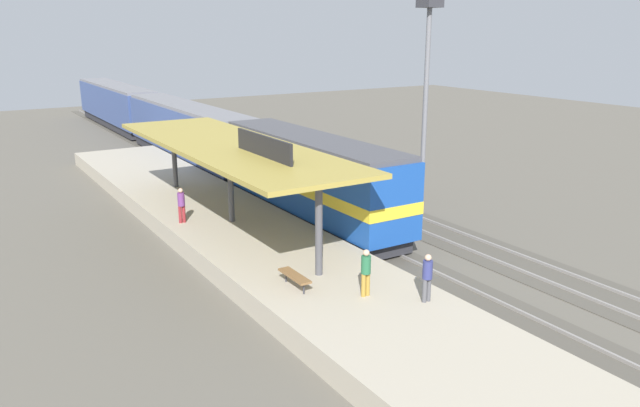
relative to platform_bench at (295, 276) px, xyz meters
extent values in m
plane|color=#5B564C|center=(8.00, 8.61, -1.34)|extent=(120.00, 120.00, 0.00)
cube|color=#4E4941|center=(6.00, 8.61, -1.32)|extent=(3.20, 110.00, 0.04)
cube|color=gray|center=(5.28, 8.61, -1.26)|extent=(0.10, 110.00, 0.16)
cube|color=gray|center=(6.72, 8.61, -1.26)|extent=(0.10, 110.00, 0.16)
cube|color=#4E4941|center=(10.60, 8.61, -1.32)|extent=(3.20, 110.00, 0.04)
cube|color=gray|center=(9.88, 8.61, -1.26)|extent=(0.10, 110.00, 0.16)
cube|color=gray|center=(11.32, 8.61, -1.26)|extent=(0.10, 110.00, 0.16)
cube|color=#A89E89|center=(1.40, 8.61, -0.89)|extent=(6.00, 44.00, 0.90)
cylinder|color=#47474C|center=(1.40, 0.61, 1.36)|extent=(0.28, 0.28, 3.60)
cylinder|color=#47474C|center=(1.40, 8.61, 1.36)|extent=(0.28, 0.28, 3.60)
cylinder|color=#47474C|center=(1.40, 16.61, 1.36)|extent=(0.28, 0.28, 3.60)
cube|color=#A38E3D|center=(1.40, 8.61, 3.26)|extent=(5.20, 18.00, 0.20)
cube|color=black|center=(1.40, 5.01, 3.81)|extent=(0.12, 4.80, 0.90)
cylinder|color=#333338|center=(0.00, -0.65, -0.23)|extent=(0.07, 0.07, 0.42)
cylinder|color=#333338|center=(0.00, 0.65, -0.23)|extent=(0.07, 0.07, 0.42)
cube|color=brown|center=(0.00, 0.00, 0.02)|extent=(0.44, 1.70, 0.08)
cube|color=#28282D|center=(6.00, 8.90, -0.83)|extent=(2.60, 13.60, 0.70)
cube|color=#19479E|center=(6.00, 8.90, 1.27)|extent=(2.90, 14.40, 3.50)
cube|color=#47474C|center=(6.00, 8.90, 3.14)|extent=(2.78, 14.11, 0.24)
cube|color=yellow|center=(6.00, 8.90, 1.00)|extent=(2.93, 14.43, 0.56)
cube|color=#28282D|center=(6.00, 26.90, -0.83)|extent=(2.60, 19.20, 0.70)
cube|color=#384C84|center=(6.00, 26.90, 1.17)|extent=(2.90, 20.00, 3.30)
cube|color=slate|center=(6.00, 26.90, 2.94)|extent=(2.78, 19.60, 0.24)
cube|color=#28282D|center=(6.00, 47.70, -0.83)|extent=(2.60, 19.20, 0.70)
cube|color=#384C84|center=(6.00, 47.70, 1.17)|extent=(2.90, 20.00, 3.30)
cube|color=slate|center=(6.00, 47.70, 2.94)|extent=(2.78, 19.60, 0.24)
cylinder|color=slate|center=(13.80, 9.06, 4.16)|extent=(0.28, 0.28, 11.00)
cube|color=#333338|center=(13.80, 9.06, 10.01)|extent=(1.10, 1.10, 0.70)
cylinder|color=olive|center=(1.66, -1.92, -0.02)|extent=(0.16, 0.16, 0.84)
cylinder|color=olive|center=(1.84, -1.92, -0.02)|extent=(0.16, 0.16, 0.84)
cylinder|color=#23603D|center=(1.75, -1.92, 0.72)|extent=(0.34, 0.34, 0.64)
sphere|color=tan|center=(1.75, -1.92, 1.15)|extent=(0.23, 0.23, 0.23)
cylinder|color=#4C4C51|center=(3.15, -3.39, -0.02)|extent=(0.16, 0.16, 0.84)
cylinder|color=#4C4C51|center=(3.33, -3.39, -0.02)|extent=(0.16, 0.16, 0.84)
cylinder|color=navy|center=(3.24, -3.39, 0.72)|extent=(0.34, 0.34, 0.64)
sphere|color=tan|center=(3.24, -3.39, 1.15)|extent=(0.23, 0.23, 0.23)
cylinder|color=maroon|center=(-0.81, 9.65, -0.02)|extent=(0.16, 0.16, 0.84)
cylinder|color=maroon|center=(-0.63, 9.65, -0.02)|extent=(0.16, 0.16, 0.84)
cylinder|color=#663375|center=(-0.72, 9.65, 0.72)|extent=(0.34, 0.34, 0.64)
sphere|color=tan|center=(-0.72, 9.65, 1.15)|extent=(0.23, 0.23, 0.23)
camera|label=1|loc=(-10.18, -18.09, 8.55)|focal=34.92mm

